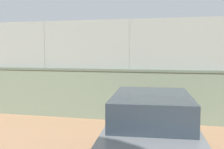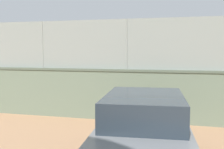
{
  "view_description": "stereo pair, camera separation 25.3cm",
  "coord_description": "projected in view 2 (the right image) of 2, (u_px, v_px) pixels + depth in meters",
  "views": [
    {
      "loc": [
        -5.2,
        19.49,
        2.42
      ],
      "look_at": [
        -2.35,
        6.22,
        1.23
      ],
      "focal_mm": 42.71,
      "sensor_mm": 36.0,
      "label": 1
    },
    {
      "loc": [
        -5.44,
        19.44,
        2.42
      ],
      "look_at": [
        -2.35,
        6.22,
        1.23
      ],
      "focal_mm": 42.71,
      "sensor_mm": 36.0,
      "label": 2
    }
  ],
  "objects": [
    {
      "name": "ground_plane",
      "position": [
        101.0,
        83.0,
        20.3
      ],
      "size": [
        260.0,
        260.0,
        0.0
      ],
      "primitive_type": "plane",
      "color": "tan"
    },
    {
      "name": "parked_car_grey",
      "position": [
        144.0,
        132.0,
        5.36
      ],
      "size": [
        2.17,
        4.02,
        1.54
      ],
      "color": "slate",
      "rests_on": "ground_plane"
    },
    {
      "name": "player_foreground_swinging",
      "position": [
        94.0,
        71.0,
        21.49
      ],
      "size": [
        0.75,
        0.68,
        1.48
      ],
      "color": "black",
      "rests_on": "ground_plane"
    },
    {
      "name": "player_near_wall_returning",
      "position": [
        178.0,
        87.0,
        11.1
      ],
      "size": [
        1.26,
        0.73,
        1.6
      ],
      "color": "navy",
      "rests_on": "ground_plane"
    },
    {
      "name": "fence_panel_on_wall",
      "position": [
        83.0,
        44.0,
        9.53
      ],
      "size": [
        22.44,
        0.44,
        1.72
      ],
      "color": "gray",
      "rests_on": "perimeter_wall"
    },
    {
      "name": "sports_ball",
      "position": [
        196.0,
        116.0,
        9.71
      ],
      "size": [
        0.13,
        0.13,
        0.13
      ],
      "primitive_type": "sphere",
      "color": "#3399D8",
      "rests_on": "ground_plane"
    },
    {
      "name": "perimeter_wall",
      "position": [
        84.0,
        93.0,
        9.69
      ],
      "size": [
        22.83,
        0.74,
        1.8
      ],
      "color": "slate",
      "rests_on": "ground_plane"
    }
  ]
}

